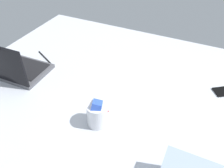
% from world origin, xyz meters
% --- Properties ---
extents(bed_mattress, '(1.80, 1.40, 0.18)m').
position_xyz_m(bed_mattress, '(0.00, 0.00, 0.09)').
color(bed_mattress, '#B7BCC6').
rests_on(bed_mattress, ground).
extents(laptop, '(0.34, 0.24, 0.23)m').
position_xyz_m(laptop, '(0.63, 0.10, 0.22)').
color(laptop, '#4C4C51').
rests_on(laptop, bed_mattress).
extents(snack_cup, '(0.09, 0.09, 0.14)m').
position_xyz_m(snack_cup, '(0.04, 0.22, 0.24)').
color(snack_cup, silver).
rests_on(snack_cup, bed_mattress).
extents(charger_cable, '(0.15, 0.08, 0.01)m').
position_xyz_m(charger_cable, '(0.59, -0.11, 0.18)').
color(charger_cable, black).
rests_on(charger_cable, bed_mattress).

